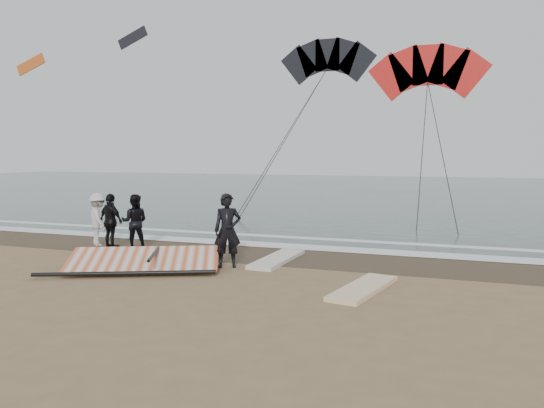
{
  "coord_description": "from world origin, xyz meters",
  "views": [
    {
      "loc": [
        4.87,
        -9.42,
        2.84
      ],
      "look_at": [
        0.39,
        3.0,
        1.6
      ],
      "focal_mm": 35.0,
      "sensor_mm": 36.0,
      "label": 1
    }
  ],
  "objects_px": {
    "board_cream": "(277,259)",
    "man_main": "(228,230)",
    "board_white": "(363,288)",
    "sail_rig": "(145,262)"
  },
  "relations": [
    {
      "from": "board_white",
      "to": "board_cream",
      "type": "xyz_separation_m",
      "value": [
        -2.7,
        2.25,
        0.0
      ]
    },
    {
      "from": "man_main",
      "to": "board_white",
      "type": "bearing_deg",
      "value": -44.61
    },
    {
      "from": "board_white",
      "to": "sail_rig",
      "type": "relative_size",
      "value": 0.63
    },
    {
      "from": "board_white",
      "to": "board_cream",
      "type": "relative_size",
      "value": 0.95
    },
    {
      "from": "board_cream",
      "to": "sail_rig",
      "type": "height_order",
      "value": "sail_rig"
    },
    {
      "from": "board_cream",
      "to": "board_white",
      "type": "bearing_deg",
      "value": -37.44
    },
    {
      "from": "sail_rig",
      "to": "board_cream",
      "type": "bearing_deg",
      "value": 37.15
    },
    {
      "from": "board_cream",
      "to": "man_main",
      "type": "bearing_deg",
      "value": -127.55
    },
    {
      "from": "man_main",
      "to": "board_cream",
      "type": "bearing_deg",
      "value": 22.84
    },
    {
      "from": "board_white",
      "to": "sail_rig",
      "type": "bearing_deg",
      "value": -170.53
    }
  ]
}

